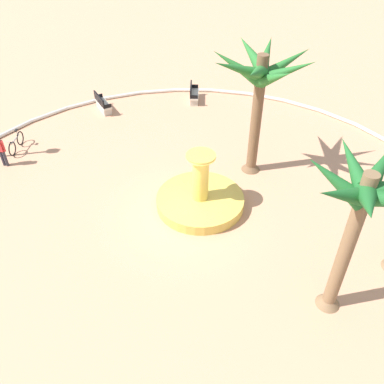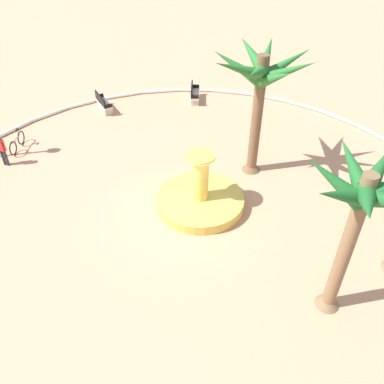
{
  "view_description": "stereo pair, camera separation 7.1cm",
  "coord_description": "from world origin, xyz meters",
  "px_view_note": "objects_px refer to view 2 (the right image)",
  "views": [
    {
      "loc": [
        11.87,
        4.07,
        11.25
      ],
      "look_at": [
        -0.19,
        0.09,
        1.0
      ],
      "focal_mm": 37.86,
      "sensor_mm": 36.0,
      "label": 1
    },
    {
      "loc": [
        11.85,
        4.14,
        11.25
      ],
      "look_at": [
        -0.19,
        0.09,
        1.0
      ],
      "focal_mm": 37.86,
      "sensor_mm": 36.0,
      "label": 2
    }
  ],
  "objects_px": {
    "bicycle_red_frame": "(17,142)",
    "person_cyclist_helmet": "(2,149)",
    "bench_east": "(195,96)",
    "palm_tree_near_fountain": "(361,206)",
    "bench_north": "(104,105)",
    "fountain": "(200,199)",
    "palm_tree_mid_plaza": "(261,81)"
  },
  "relations": [
    {
      "from": "bench_east",
      "to": "bicycle_red_frame",
      "type": "distance_m",
      "value": 10.52
    },
    {
      "from": "bench_north",
      "to": "person_cyclist_helmet",
      "type": "distance_m",
      "value": 6.77
    },
    {
      "from": "bicycle_red_frame",
      "to": "person_cyclist_helmet",
      "type": "xyz_separation_m",
      "value": [
        1.38,
        0.35,
        0.53
      ]
    },
    {
      "from": "palm_tree_mid_plaza",
      "to": "bicycle_red_frame",
      "type": "relative_size",
      "value": 3.45
    },
    {
      "from": "bench_east",
      "to": "person_cyclist_helmet",
      "type": "distance_m",
      "value": 11.42
    },
    {
      "from": "palm_tree_mid_plaza",
      "to": "person_cyclist_helmet",
      "type": "distance_m",
      "value": 12.28
    },
    {
      "from": "palm_tree_near_fountain",
      "to": "bench_north",
      "type": "xyz_separation_m",
      "value": [
        -9.82,
        -13.44,
        -3.94
      ]
    },
    {
      "from": "fountain",
      "to": "bench_east",
      "type": "height_order",
      "value": "fountain"
    },
    {
      "from": "bench_east",
      "to": "person_cyclist_helmet",
      "type": "height_order",
      "value": "person_cyclist_helmet"
    },
    {
      "from": "bench_north",
      "to": "palm_tree_near_fountain",
      "type": "bearing_deg",
      "value": 53.83
    },
    {
      "from": "palm_tree_near_fountain",
      "to": "bench_east",
      "type": "distance_m",
      "value": 15.95
    },
    {
      "from": "bicycle_red_frame",
      "to": "person_cyclist_helmet",
      "type": "bearing_deg",
      "value": 14.11
    },
    {
      "from": "bench_north",
      "to": "person_cyclist_helmet",
      "type": "height_order",
      "value": "person_cyclist_helmet"
    },
    {
      "from": "fountain",
      "to": "bench_north",
      "type": "distance_m",
      "value": 10.19
    },
    {
      "from": "fountain",
      "to": "palm_tree_mid_plaza",
      "type": "distance_m",
      "value": 5.43
    },
    {
      "from": "palm_tree_mid_plaza",
      "to": "bench_north",
      "type": "xyz_separation_m",
      "value": [
        -3.14,
        -9.45,
        -4.1
      ]
    },
    {
      "from": "palm_tree_near_fountain",
      "to": "bicycle_red_frame",
      "type": "bearing_deg",
      "value": -106.75
    },
    {
      "from": "fountain",
      "to": "bicycle_red_frame",
      "type": "bearing_deg",
      "value": -97.08
    },
    {
      "from": "palm_tree_near_fountain",
      "to": "bench_east",
      "type": "bearing_deg",
      "value": -145.35
    },
    {
      "from": "palm_tree_near_fountain",
      "to": "person_cyclist_helmet",
      "type": "bearing_deg",
      "value": -102.28
    },
    {
      "from": "bench_east",
      "to": "person_cyclist_helmet",
      "type": "xyz_separation_m",
      "value": [
        9.4,
        -6.46,
        0.56
      ]
    },
    {
      "from": "bench_east",
      "to": "bench_north",
      "type": "height_order",
      "value": "same"
    },
    {
      "from": "palm_tree_mid_plaza",
      "to": "palm_tree_near_fountain",
      "type": "bearing_deg",
      "value": 30.82
    },
    {
      "from": "bench_east",
      "to": "bench_north",
      "type": "bearing_deg",
      "value": -58.05
    },
    {
      "from": "fountain",
      "to": "bench_east",
      "type": "relative_size",
      "value": 2.2
    },
    {
      "from": "fountain",
      "to": "palm_tree_near_fountain",
      "type": "distance_m",
      "value": 7.58
    },
    {
      "from": "bench_east",
      "to": "palm_tree_near_fountain",
      "type": "bearing_deg",
      "value": 34.65
    },
    {
      "from": "palm_tree_mid_plaza",
      "to": "bicycle_red_frame",
      "type": "xyz_separation_m",
      "value": [
        1.98,
        -11.61,
        -4.06
      ]
    },
    {
      "from": "palm_tree_near_fountain",
      "to": "bench_north",
      "type": "distance_m",
      "value": 17.1
    },
    {
      "from": "bench_north",
      "to": "bicycle_red_frame",
      "type": "bearing_deg",
      "value": -22.85
    },
    {
      "from": "fountain",
      "to": "palm_tree_mid_plaza",
      "type": "relative_size",
      "value": 0.64
    },
    {
      "from": "palm_tree_mid_plaza",
      "to": "bench_north",
      "type": "relative_size",
      "value": 3.82
    }
  ]
}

